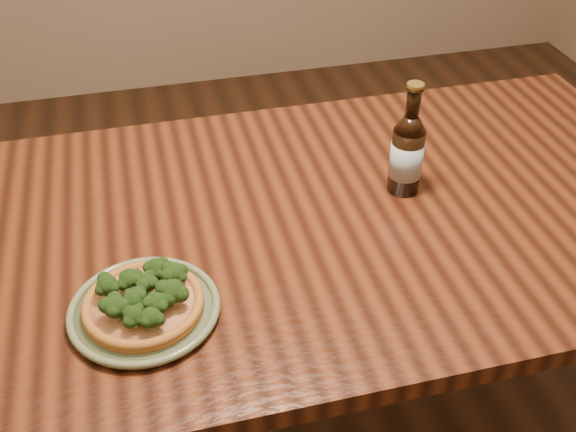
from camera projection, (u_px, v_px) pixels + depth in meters
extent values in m
cube|color=#4B2210|center=(329.00, 219.00, 1.39)|extent=(1.60, 0.90, 0.04)
cylinder|color=#4B2210|center=(17.00, 286.00, 1.77)|extent=(0.07, 0.07, 0.71)
cylinder|color=#4B2210|center=(517.00, 205.00, 2.06)|extent=(0.07, 0.07, 0.71)
cylinder|color=#5E6C4A|center=(145.00, 311.00, 1.15)|extent=(0.24, 0.24, 0.01)
torus|color=#5E6C4A|center=(144.00, 308.00, 1.15)|extent=(0.26, 0.26, 0.01)
torus|color=#5E6C4A|center=(144.00, 309.00, 1.15)|extent=(0.21, 0.21, 0.01)
cylinder|color=#9F6224|center=(144.00, 306.00, 1.14)|extent=(0.20, 0.20, 0.01)
torus|color=#9F6224|center=(143.00, 303.00, 1.14)|extent=(0.21, 0.21, 0.02)
cylinder|color=#CFB87E|center=(143.00, 303.00, 1.14)|extent=(0.17, 0.17, 0.01)
sphere|color=#295019|center=(115.00, 307.00, 1.09)|extent=(0.04, 0.04, 0.04)
sphere|color=#295019|center=(136.00, 296.00, 1.11)|extent=(0.05, 0.05, 0.03)
sphere|color=#295019|center=(172.00, 291.00, 1.11)|extent=(0.06, 0.06, 0.04)
sphere|color=#295019|center=(107.00, 285.00, 1.13)|extent=(0.05, 0.05, 0.04)
sphere|color=#295019|center=(146.00, 283.00, 1.14)|extent=(0.05, 0.05, 0.03)
sphere|color=#295019|center=(130.00, 279.00, 1.14)|extent=(0.05, 0.05, 0.04)
sphere|color=#295019|center=(157.00, 268.00, 1.16)|extent=(0.05, 0.05, 0.04)
sphere|color=#295019|center=(157.00, 303.00, 1.10)|extent=(0.04, 0.04, 0.04)
sphere|color=#295019|center=(133.00, 316.00, 1.08)|extent=(0.05, 0.05, 0.03)
sphere|color=#295019|center=(175.00, 273.00, 1.15)|extent=(0.05, 0.05, 0.04)
sphere|color=#295019|center=(151.00, 318.00, 1.07)|extent=(0.04, 0.04, 0.03)
sphere|color=#295019|center=(133.00, 300.00, 1.10)|extent=(0.04, 0.04, 0.04)
cylinder|color=black|center=(406.00, 161.00, 1.40)|extent=(0.07, 0.07, 0.15)
cone|color=black|center=(411.00, 123.00, 1.34)|extent=(0.07, 0.07, 0.03)
cylinder|color=black|center=(414.00, 102.00, 1.31)|extent=(0.03, 0.03, 0.06)
torus|color=black|center=(415.00, 89.00, 1.30)|extent=(0.04, 0.04, 0.01)
cylinder|color=#A58C33|center=(416.00, 85.00, 1.29)|extent=(0.03, 0.03, 0.01)
cylinder|color=#A3B7C4|center=(406.00, 159.00, 1.39)|extent=(0.07, 0.07, 0.08)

